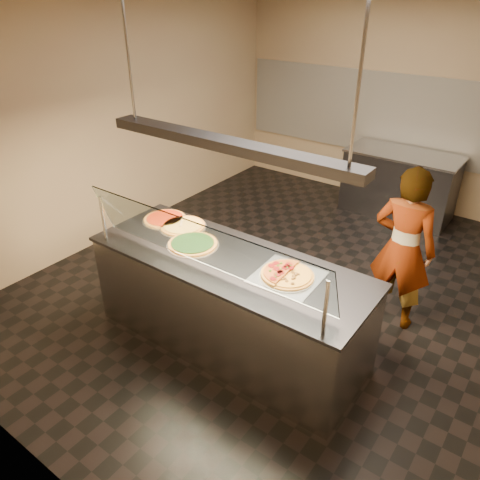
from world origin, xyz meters
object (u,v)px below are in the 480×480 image
Objects in this scene: pizza_spinach at (193,243)px; heat_lamp_housing at (227,144)px; sneeze_guard at (201,245)px; half_pizza_pepperoni at (277,269)px; half_pizza_sausage at (298,279)px; pizza_tomato at (165,219)px; pizza_cheese at (183,226)px; pizza_spatula at (185,225)px; perforated_tray at (287,276)px; prep_table at (399,184)px; serving_counter at (229,302)px; worker at (403,249)px.

heat_lamp_housing reaches higher than pizza_spinach.
pizza_spinach is at bearing 179.38° from heat_lamp_housing.
sneeze_guard is 0.80m from heat_lamp_housing.
half_pizza_pepperoni is 0.20m from half_pizza_sausage.
heat_lamp_housing is (0.97, -0.22, 1.01)m from pizza_tomato.
sneeze_guard is at bearing -37.80° from pizza_cheese.
pizza_tomato is 1.59× the size of pizza_spatula.
pizza_cheese is (-1.38, 0.16, -0.01)m from half_pizza_sausage.
perforated_tray is 3.70m from prep_table.
pizza_spinach is 3.81m from prep_table.
serving_counter is 1.11m from pizza_tomato.
sneeze_guard is 0.96m from pizza_cheese.
half_pizza_sausage is at bearing 4.91° from serving_counter.
sneeze_guard is (0.00, -0.34, 0.76)m from serving_counter.
serving_counter is at bearing -13.01° from pizza_tomato.
half_pizza_sausage is at bearing 69.44° from worker.
worker reaches higher than pizza_spinach.
prep_table is (0.26, 4.06, -0.76)m from sneeze_guard.
worker is at bearing 29.93° from pizza_spatula.
sneeze_guard is at bearing -138.65° from half_pizza_pepperoni.
sneeze_guard is 1.02× the size of heat_lamp_housing.
half_pizza_pepperoni is at bearing 41.35° from sneeze_guard.
half_pizza_sausage is 0.95× the size of pizza_cheese.
perforated_tray is at bearing -0.05° from half_pizza_pepperoni.
worker is at bearing 48.38° from heat_lamp_housing.
worker is (1.11, 1.25, 0.36)m from serving_counter.
half_pizza_sausage reaches higher than pizza_spatula.
sneeze_guard is at bearing 55.22° from worker.
serving_counter is 0.88m from pizza_spatula.
pizza_tomato is at bearing 178.07° from pizza_cheese.
worker is 2.02m from heat_lamp_housing.
sneeze_guard is 4.14m from prep_table.
heat_lamp_housing is (-0.26, -3.72, 1.48)m from prep_table.
pizza_cheese is 0.03m from pizza_spatula.
half_pizza_sausage is (0.10, -0.00, 0.02)m from perforated_tray.
worker is at bearing 48.38° from serving_counter.
pizza_tomato is 2.33m from worker.
sneeze_guard reaches higher than pizza_spinach.
serving_counter is at bearing 48.50° from worker.
prep_table is (-0.40, 3.66, -0.49)m from half_pizza_sausage.
half_pizza_sausage reaches higher than serving_counter.
perforated_tray is 1.32m from worker.
sneeze_guard reaches higher than half_pizza_sausage.
prep_table is (0.95, 3.51, -0.49)m from pizza_spatula.
pizza_spatula is (0.03, -0.00, 0.01)m from pizza_cheese.
perforated_tray is at bearing 3.31° from pizza_spinach.
sneeze_guard is 5.30× the size of pizza_tomato.
half_pizza_sausage is 0.99× the size of pizza_tomato.
pizza_spatula is (-1.25, 0.15, 0.02)m from perforated_tray.
pizza_spinach is at bearing -33.80° from pizza_cheese.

